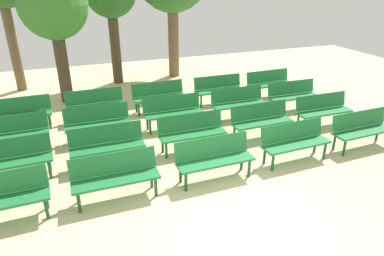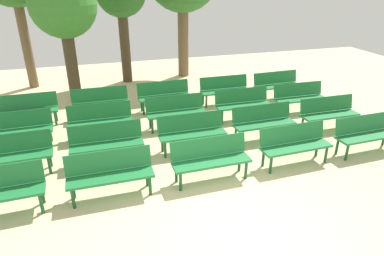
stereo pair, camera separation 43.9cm
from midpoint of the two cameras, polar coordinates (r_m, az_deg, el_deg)
name	(u,v)px [view 1 (the left image)]	position (r m, az deg, el deg)	size (l,w,h in m)	color
ground_plane	(250,224)	(6.09, 7.60, -15.66)	(24.50, 24.50, 0.00)	beige
bench_r0_c1	(115,174)	(6.58, -14.59, -7.48)	(1.60, 0.50, 0.87)	#1E7238
bench_r0_c2	(214,156)	(6.95, 1.90, -4.77)	(1.61, 0.51, 0.87)	#1E7238
bench_r0_c3	(295,140)	(7.89, 15.21, -1.93)	(1.62, 0.54, 0.87)	#1E7238
bench_r0_c4	(362,128)	(9.08, 25.23, 0.05)	(1.62, 0.54, 0.87)	#1E7238
bench_r1_c0	(10,158)	(7.91, -29.54, -4.40)	(1.62, 0.54, 0.87)	#1E7238
bench_r1_c1	(107,143)	(7.76, -15.58, -2.45)	(1.60, 0.48, 0.87)	#1E7238
bench_r1_c2	(192,130)	(8.08, -1.61, -0.37)	(1.60, 0.48, 0.87)	#1E7238
bench_r1_c3	(261,119)	(8.85, 10.03, 1.54)	(1.61, 0.51, 0.87)	#1E7238
bench_r1_c4	(323,108)	(9.96, 19.81, 3.07)	(1.60, 0.49, 0.87)	#1E7238
bench_r2_c0	(12,132)	(9.11, -29.03, -0.64)	(1.61, 0.52, 0.87)	#1E7238
bench_r2_c1	(97,121)	(8.96, -16.86, 1.12)	(1.60, 0.49, 0.87)	#1E7238
bench_r2_c2	(173,110)	(9.29, -4.58, 2.97)	(1.60, 0.49, 0.87)	#1E7238
bench_r2_c3	(238,101)	(9.99, 6.45, 4.47)	(1.61, 0.50, 0.87)	#1E7238
bench_r2_c4	(293,94)	(10.92, 15.33, 5.50)	(1.61, 0.50, 0.87)	#1E7238
bench_r3_c0	(20,112)	(10.33, -27.90, 2.36)	(1.61, 0.52, 0.87)	#1E7238
bench_r3_c1	(95,103)	(10.22, -17.07, 3.98)	(1.60, 0.49, 0.87)	#1E7238
bench_r3_c2	(159,95)	(10.53, -6.74, 5.52)	(1.61, 0.53, 0.87)	#1E7238
bench_r3_c3	(219,88)	(11.13, 3.34, 6.71)	(1.60, 0.48, 0.87)	#1E7238
bench_r3_c4	(269,82)	(11.97, 11.69, 7.52)	(1.62, 0.54, 0.87)	#1E7238
tree_1	(53,7)	(11.59, -23.20, 18.00)	(2.05, 2.05, 4.05)	#4C3A28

